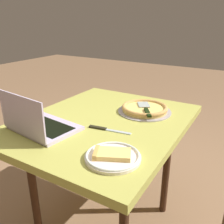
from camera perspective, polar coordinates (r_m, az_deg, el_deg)
The scene contains 6 objects.
ground_plane at distance 1.86m, azimuth -1.73°, elevation -24.27°, with size 12.00×12.00×0.00m, color #8B6848.
dining_table at distance 1.45m, azimuth -2.03°, elevation -4.62°, with size 1.09×0.88×0.77m.
laptop at distance 1.31m, azimuth -16.88°, elevation -2.68°, with size 0.30×0.38×0.22m.
pizza_plate at distance 1.04m, azimuth 0.10°, elevation -10.30°, with size 0.24×0.24×0.04m.
pizza_tray at distance 1.54m, azimuth 7.69°, elevation 0.77°, with size 0.33×0.33×0.04m.
table_knife at distance 1.29m, azimuth -1.59°, elevation -4.06°, with size 0.05×0.24×0.01m.
Camera 1 is at (1.09, 0.71, 1.33)m, focal length 38.88 mm.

